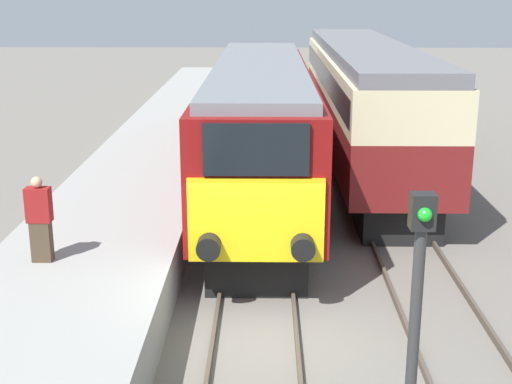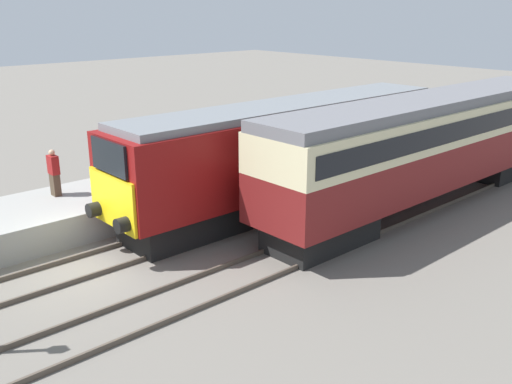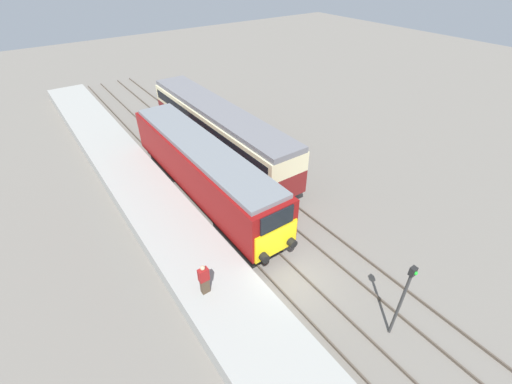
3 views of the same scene
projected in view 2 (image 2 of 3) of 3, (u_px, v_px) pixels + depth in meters
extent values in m
plane|color=slate|center=(93.00, 265.00, 16.50)|extent=(120.00, 120.00, 0.00)
cube|color=gray|center=(232.00, 173.00, 23.76)|extent=(3.50, 50.00, 1.01)
cube|color=#4C4238|center=(214.00, 216.00, 20.16)|extent=(0.07, 60.00, 0.14)
cube|color=#4C4238|center=(240.00, 227.00, 19.15)|extent=(0.07, 60.00, 0.14)
cube|color=#4C4238|center=(281.00, 245.00, 17.76)|extent=(0.07, 60.00, 0.14)
cube|color=#4C4238|center=(315.00, 259.00, 16.75)|extent=(0.07, 60.00, 0.14)
cube|color=black|center=(187.00, 222.00, 18.47)|extent=(2.03, 4.00, 1.00)
cube|color=black|center=(368.00, 168.00, 24.52)|extent=(2.03, 4.00, 1.00)
cube|color=maroon|center=(291.00, 144.00, 20.93)|extent=(2.70, 14.53, 2.63)
cube|color=yellow|center=(113.00, 201.00, 16.45)|extent=(2.48, 0.10, 1.58)
cube|color=black|center=(109.00, 157.00, 16.04)|extent=(1.89, 0.10, 0.95)
cube|color=slate|center=(292.00, 105.00, 20.48)|extent=(2.38, 13.95, 0.24)
cylinder|color=black|center=(94.00, 210.00, 17.06)|extent=(0.44, 0.35, 0.44)
cylinder|color=black|center=(122.00, 225.00, 15.85)|extent=(0.44, 0.35, 0.44)
cube|color=black|center=(321.00, 231.00, 17.79)|extent=(1.89, 3.60, 0.95)
cube|color=black|center=(499.00, 164.00, 25.25)|extent=(1.89, 3.60, 0.95)
cube|color=maroon|center=(429.00, 160.00, 21.13)|extent=(2.70, 16.14, 1.55)
cube|color=beige|center=(432.00, 123.00, 20.70)|extent=(2.71, 16.14, 1.22)
cube|color=black|center=(432.00, 123.00, 20.70)|extent=(2.75, 15.50, 0.67)
cube|color=slate|center=(434.00, 101.00, 20.46)|extent=(2.48, 16.14, 0.36)
cube|color=#473828|center=(55.00, 185.00, 19.31)|extent=(0.36, 0.24, 0.76)
cube|color=maroon|center=(53.00, 165.00, 19.09)|extent=(0.44, 0.26, 0.63)
sphere|color=tan|center=(52.00, 153.00, 18.96)|extent=(0.21, 0.21, 0.21)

